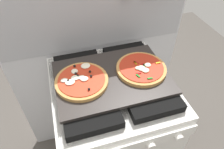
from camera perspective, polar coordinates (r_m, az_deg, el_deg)
The scene contains 5 objects.
kitchen_backsplash at distance 1.32m, azimuth -4.08°, elevation 5.25°, with size 1.10×0.09×1.55m.
stove at distance 1.35m, azimuth 0.02°, elevation -14.85°, with size 0.60×0.64×0.90m.
baking_tray at distance 0.99m, azimuth -0.00°, elevation -0.75°, with size 0.54×0.38×0.02m, color #2D2826.
pizza_left at distance 0.96m, azimuth -8.52°, elevation -1.43°, with size 0.25×0.25×0.03m.
pizza_right at distance 1.02m, azimuth 8.11°, elevation 1.71°, with size 0.25×0.25×0.03m.
Camera 1 is at (-0.20, -0.68, 1.60)m, focal length 32.99 mm.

